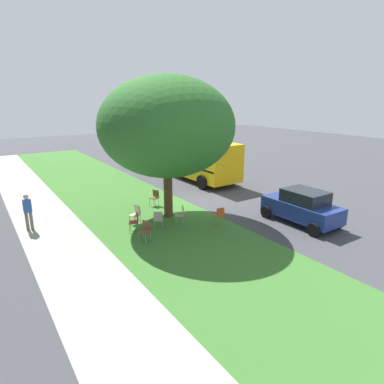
{
  "coord_description": "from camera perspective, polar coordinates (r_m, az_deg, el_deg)",
  "views": [
    {
      "loc": [
        -14.73,
        10.15,
        5.83
      ],
      "look_at": [
        -1.7,
        1.42,
        1.33
      ],
      "focal_mm": 31.14,
      "sensor_mm": 36.0,
      "label": 1
    }
  ],
  "objects": [
    {
      "name": "pedestrian_0",
      "position": [
        16.62,
        -26.3,
        -2.86
      ],
      "size": [
        0.24,
        0.38,
        1.69
      ],
      "color": "#726659",
      "rests_on": "ground"
    },
    {
      "name": "school_bus",
      "position": [
        25.31,
        -1.16,
        6.75
      ],
      "size": [
        10.4,
        2.8,
        2.88
      ],
      "color": "yellow",
      "rests_on": "ground"
    },
    {
      "name": "chair_3",
      "position": [
        14.05,
        -8.01,
        -6.36
      ],
      "size": [
        0.56,
        0.56,
        0.88
      ],
      "color": "brown",
      "rests_on": "ground"
    },
    {
      "name": "grass_verge",
      "position": [
        17.3,
        -8.07,
        -3.84
      ],
      "size": [
        48.0,
        6.0,
        0.01
      ],
      "primitive_type": "cube",
      "color": "#3D752D",
      "rests_on": "ground"
    },
    {
      "name": "chair_2",
      "position": [
        18.52,
        -6.4,
        -0.76
      ],
      "size": [
        0.55,
        0.56,
        0.88
      ],
      "color": "brown",
      "rests_on": "ground"
    },
    {
      "name": "chair_6",
      "position": [
        15.09,
        -9.71,
        -4.84
      ],
      "size": [
        0.56,
        0.57,
        0.88
      ],
      "color": "#B7332D",
      "rests_on": "ground"
    },
    {
      "name": "chair_1",
      "position": [
        15.99,
        -9.61,
        -3.62
      ],
      "size": [
        0.52,
        0.52,
        0.88
      ],
      "color": "beige",
      "rests_on": "ground"
    },
    {
      "name": "chair_0",
      "position": [
        15.63,
        4.7,
        -3.91
      ],
      "size": [
        0.47,
        0.47,
        0.88
      ],
      "color": "#C64C1E",
      "rests_on": "ground"
    },
    {
      "name": "ground",
      "position": [
        18.81,
        0.72,
        -2.04
      ],
      "size": [
        80.0,
        80.0,
        0.0
      ],
      "primitive_type": "plane",
      "color": "#424247"
    },
    {
      "name": "parked_car",
      "position": [
        16.58,
        18.35,
        -2.36
      ],
      "size": [
        3.7,
        1.92,
        1.65
      ],
      "color": "navy",
      "rests_on": "ground"
    },
    {
      "name": "chair_4",
      "position": [
        15.16,
        -5.82,
        -4.59
      ],
      "size": [
        0.57,
        0.57,
        0.88
      ],
      "color": "#ADA393",
      "rests_on": "ground"
    },
    {
      "name": "chair_5",
      "position": [
        15.73,
        -1.91,
        -3.73
      ],
      "size": [
        0.58,
        0.58,
        0.88
      ],
      "color": "#ADA393",
      "rests_on": "ground"
    },
    {
      "name": "street_tree",
      "position": [
        15.99,
        -4.35,
        11.09
      ],
      "size": [
        6.45,
        6.45,
        6.86
      ],
      "color": "brown",
      "rests_on": "ground"
    },
    {
      "name": "sidewalk_strip",
      "position": [
        16.04,
        -22.41,
        -6.56
      ],
      "size": [
        48.0,
        2.8,
        0.01
      ],
      "primitive_type": "cube",
      "color": "#ADA89E",
      "rests_on": "ground"
    }
  ]
}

